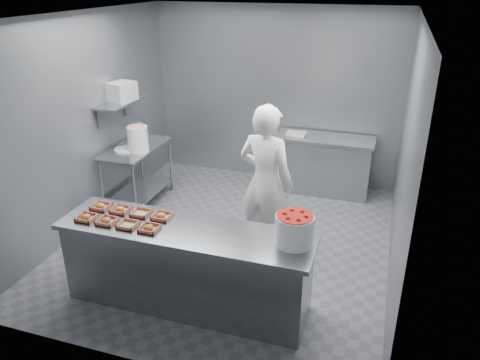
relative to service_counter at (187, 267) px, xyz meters
name	(u,v)px	position (x,y,z in m)	size (l,w,h in m)	color
floor	(230,240)	(0.00, 1.35, -0.45)	(4.50, 4.50, 0.00)	#4C4C51
ceiling	(228,15)	(0.00, 1.35, 2.35)	(4.50, 4.50, 0.00)	white
wall_back	(275,96)	(0.00, 3.60, 0.95)	(4.00, 0.04, 2.80)	slate
wall_left	(86,123)	(-2.00, 1.35, 0.95)	(0.04, 4.50, 2.80)	slate
wall_right	(405,157)	(2.00, 1.35, 0.95)	(0.04, 4.50, 2.80)	slate
service_counter	(187,267)	(0.00, 0.00, 0.00)	(2.60, 0.70, 0.90)	slate
prep_table	(138,167)	(-1.65, 1.95, 0.14)	(0.60, 1.20, 0.90)	slate
back_counter	(323,164)	(0.90, 3.25, 0.00)	(1.50, 0.60, 0.90)	slate
wall_shelf	(121,102)	(-1.82, 1.95, 1.10)	(0.35, 0.90, 0.03)	slate
tray_0	(86,217)	(-1.04, -0.13, 0.47)	(0.19, 0.18, 0.06)	tan
tray_1	(107,221)	(-0.80, -0.13, 0.47)	(0.19, 0.18, 0.06)	tan
tray_2	(128,225)	(-0.56, -0.13, 0.47)	(0.19, 0.18, 0.04)	tan
tray_3	(149,228)	(-0.32, -0.13, 0.47)	(0.19, 0.18, 0.06)	tan
tray_4	(101,206)	(-1.04, 0.13, 0.47)	(0.19, 0.18, 0.06)	tan
tray_5	(120,209)	(-0.80, 0.13, 0.47)	(0.19, 0.18, 0.06)	tan
tray_6	(141,213)	(-0.56, 0.13, 0.47)	(0.19, 0.18, 0.04)	tan
tray_7	(161,216)	(-0.32, 0.13, 0.47)	(0.19, 0.18, 0.06)	tan
worker	(266,183)	(0.50, 1.21, 0.50)	(0.69, 0.46, 1.90)	white
strawberry_tub	(294,229)	(1.08, 0.06, 0.60)	(0.36, 0.36, 0.30)	white
glaze_bucket	(138,138)	(-1.53, 1.83, 0.64)	(0.30, 0.28, 0.44)	white
bucket_lid	(125,149)	(-1.73, 1.80, 0.46)	(0.31, 0.31, 0.02)	white
rag	(134,144)	(-1.74, 2.05, 0.46)	(0.13, 0.11, 0.02)	#CCB28C
appliance	(122,91)	(-1.82, 2.00, 1.24)	(0.30, 0.35, 0.26)	gray
paper_stack	(296,133)	(0.45, 3.25, 0.46)	(0.30, 0.22, 0.04)	silver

